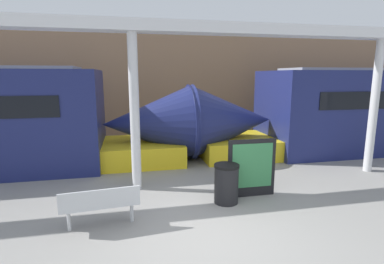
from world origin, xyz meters
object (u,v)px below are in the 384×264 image
object	(u,v)px
trash_bin	(226,183)
support_column_near	(135,114)
bench_near	(100,203)
poster_board	(252,168)
support_column_far	(374,108)

from	to	relation	value
trash_bin	support_column_near	world-z (taller)	support_column_near
trash_bin	bench_near	bearing A→B (deg)	-167.07
poster_board	support_column_near	distance (m)	3.20
bench_near	poster_board	size ratio (longest dim) A/B	1.06
trash_bin	support_column_far	xyz separation A→B (m)	(5.06, 1.34, 1.52)
poster_board	trash_bin	bearing A→B (deg)	-162.31
poster_board	support_column_near	bearing A→B (deg)	157.83
bench_near	trash_bin	world-z (taller)	trash_bin
poster_board	support_column_far	bearing A→B (deg)	14.34
support_column_near	support_column_far	distance (m)	7.06
poster_board	support_column_near	size ratio (longest dim) A/B	0.36
poster_board	support_column_far	xyz separation A→B (m)	(4.34, 1.11, 1.25)
bench_near	support_column_far	world-z (taller)	support_column_far
bench_near	support_column_far	size ratio (longest dim) A/B	0.38
bench_near	support_column_far	distance (m)	8.18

